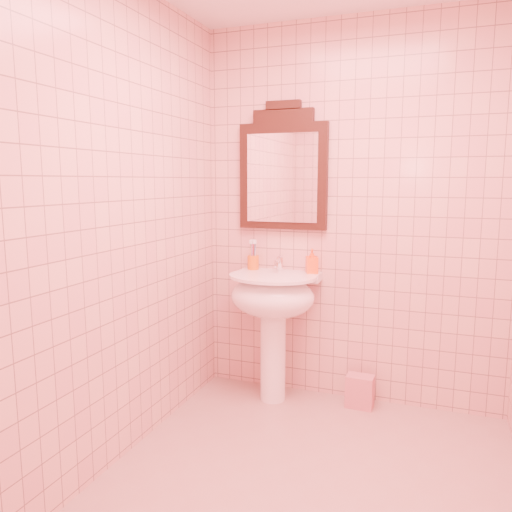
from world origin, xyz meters
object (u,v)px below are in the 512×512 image
at_px(mirror, 283,171).
at_px(toothbrush_cup, 253,262).
at_px(towel, 360,391).
at_px(pedestal_sink, 273,305).
at_px(soap_dispenser, 312,261).

relative_size(mirror, toothbrush_cup, 4.64).
bearing_deg(towel, mirror, 169.43).
distance_m(toothbrush_cup, towel, 1.12).
xyz_separation_m(pedestal_sink, mirror, (-0.00, 0.20, 0.88)).
distance_m(mirror, toothbrush_cup, 0.66).
relative_size(toothbrush_cup, soap_dispenser, 1.11).
bearing_deg(pedestal_sink, toothbrush_cup, 143.13).
bearing_deg(toothbrush_cup, mirror, 15.98).
bearing_deg(towel, toothbrush_cup, 176.17).
bearing_deg(towel, soap_dispenser, 170.78).
distance_m(toothbrush_cup, soap_dispenser, 0.42).
distance_m(pedestal_sink, mirror, 0.90).
height_order(mirror, towel, mirror).
relative_size(pedestal_sink, mirror, 1.02).
bearing_deg(toothbrush_cup, soap_dispenser, 0.77).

